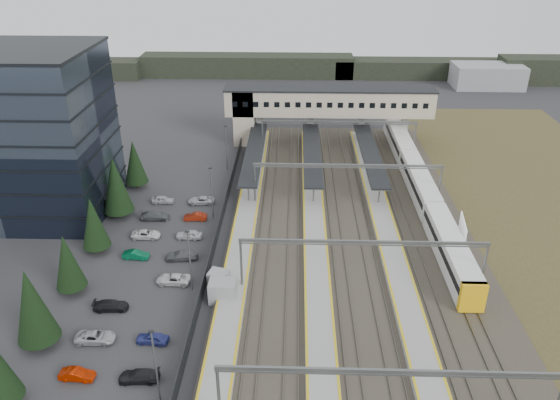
{
  "coord_description": "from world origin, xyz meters",
  "views": [
    {
      "loc": [
        4.13,
        -61.08,
        39.04
      ],
      "look_at": [
        2.03,
        8.12,
        4.0
      ],
      "focal_mm": 35.0,
      "sensor_mm": 36.0,
      "label": 1
    }
  ],
  "objects_px": {
    "relay_cabin_far": "(219,279)",
    "train": "(420,184)",
    "office_building": "(17,133)",
    "relay_cabin_near": "(223,291)",
    "billboard": "(462,231)",
    "footbridge": "(314,104)"
  },
  "relations": [
    {
      "from": "office_building",
      "to": "relay_cabin_near",
      "type": "distance_m",
      "value": 40.33
    },
    {
      "from": "office_building",
      "to": "relay_cabin_near",
      "type": "relative_size",
      "value": 7.7
    },
    {
      "from": "relay_cabin_far",
      "to": "relay_cabin_near",
      "type": "bearing_deg",
      "value": -72.59
    },
    {
      "from": "relay_cabin_near",
      "to": "billboard",
      "type": "bearing_deg",
      "value": 21.35
    },
    {
      "from": "relay_cabin_near",
      "to": "billboard",
      "type": "distance_m",
      "value": 32.58
    },
    {
      "from": "footbridge",
      "to": "train",
      "type": "height_order",
      "value": "footbridge"
    },
    {
      "from": "office_building",
      "to": "billboard",
      "type": "relative_size",
      "value": 4.47
    },
    {
      "from": "train",
      "to": "billboard",
      "type": "height_order",
      "value": "billboard"
    },
    {
      "from": "footbridge",
      "to": "billboard",
      "type": "relative_size",
      "value": 7.43
    },
    {
      "from": "relay_cabin_far",
      "to": "train",
      "type": "xyz_separation_m",
      "value": [
        28.87,
        25.52,
        1.03
      ]
    },
    {
      "from": "train",
      "to": "billboard",
      "type": "distance_m",
      "value": 16.59
    },
    {
      "from": "billboard",
      "to": "relay_cabin_far",
      "type": "bearing_deg",
      "value": -163.69
    },
    {
      "from": "footbridge",
      "to": "relay_cabin_near",
      "type": "bearing_deg",
      "value": -102.69
    },
    {
      "from": "relay_cabin_near",
      "to": "footbridge",
      "type": "relative_size",
      "value": 0.08
    },
    {
      "from": "relay_cabin_far",
      "to": "footbridge",
      "type": "height_order",
      "value": "footbridge"
    },
    {
      "from": "footbridge",
      "to": "billboard",
      "type": "distance_m",
      "value": 44.54
    },
    {
      "from": "office_building",
      "to": "billboard",
      "type": "xyz_separation_m",
      "value": [
        62.28,
        -10.18,
        -9.17
      ]
    },
    {
      "from": "billboard",
      "to": "train",
      "type": "bearing_deg",
      "value": 97.91
    },
    {
      "from": "billboard",
      "to": "office_building",
      "type": "bearing_deg",
      "value": 170.71
    },
    {
      "from": "train",
      "to": "footbridge",
      "type": "bearing_deg",
      "value": 124.43
    },
    {
      "from": "office_building",
      "to": "relay_cabin_far",
      "type": "distance_m",
      "value": 38.29
    },
    {
      "from": "office_building",
      "to": "relay_cabin_near",
      "type": "bearing_deg",
      "value": -34.55
    }
  ]
}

